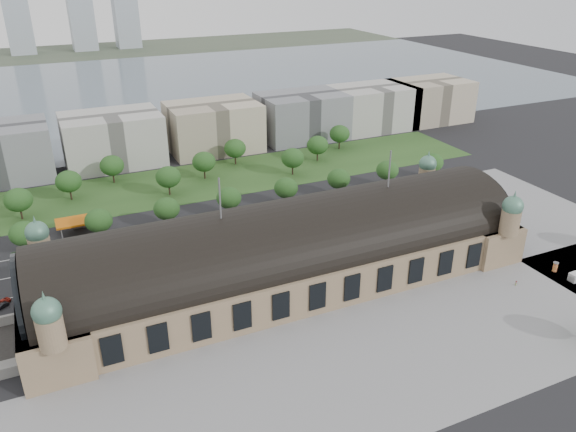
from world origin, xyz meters
name	(u,v)px	position (x,y,z in m)	size (l,w,h in m)	color
ground	(287,281)	(0.00, 0.00, 0.00)	(900.00, 900.00, 0.00)	black
station	(287,252)	(0.00, 0.00, 10.28)	(150.00, 48.40, 44.30)	#91785A
plaza_south	(396,356)	(10.00, -44.00, 0.00)	(190.00, 48.00, 0.12)	gray
plaza_east	(534,221)	(103.00, 0.00, 0.00)	(56.00, 100.00, 0.12)	gray
road_slab	(190,242)	(-20.00, 38.00, 0.00)	(260.00, 26.00, 0.10)	black
grass_belt	(167,186)	(-15.00, 93.00, 0.00)	(300.00, 45.00, 0.10)	#2A4C1E
petrol_station	(79,221)	(-53.91, 65.28, 2.95)	(14.00, 13.00, 5.05)	#C45D0B
lake	(120,90)	(0.00, 298.00, 0.00)	(700.00, 320.00, 0.08)	slate
far_shore	(87,51)	(0.00, 498.00, 0.00)	(700.00, 120.00, 0.14)	#44513D
far_tower_left	(16,12)	(-60.00, 508.00, 40.00)	(24.00, 24.00, 80.00)	#9EA8B2
far_tower_mid	(80,7)	(0.00, 508.00, 42.50)	(24.00, 24.00, 85.00)	#9EA8B2
far_tower_right	(125,11)	(45.00, 508.00, 37.50)	(24.00, 24.00, 75.00)	#9EA8B2
office_3	(113,139)	(-30.00, 133.00, 12.00)	(45.00, 32.00, 24.00)	#B5B2AB
office_4	(214,127)	(20.00, 133.00, 12.00)	(45.00, 32.00, 24.00)	#C1B398
office_5	(302,116)	(70.00, 133.00, 12.00)	(45.00, 32.00, 24.00)	gray
office_6	(372,107)	(115.00, 133.00, 12.00)	(45.00, 32.00, 24.00)	#B5B2AB
office_7	(429,101)	(155.00, 133.00, 12.00)	(45.00, 32.00, 24.00)	#C1B398
tree_row_2	(24,234)	(-72.00, 53.00, 7.43)	(9.60, 9.60, 11.52)	#2D2116
tree_row_3	(99,221)	(-48.00, 53.00, 7.43)	(9.60, 9.60, 11.52)	#2D2116
tree_row_4	(167,209)	(-24.00, 53.00, 7.43)	(9.60, 9.60, 11.52)	#2D2116
tree_row_5	(229,198)	(0.00, 53.00, 7.43)	(9.60, 9.60, 11.52)	#2D2116
tree_row_6	(286,188)	(24.00, 53.00, 7.43)	(9.60, 9.60, 11.52)	#2D2116
tree_row_7	(339,179)	(48.00, 53.00, 7.43)	(9.60, 9.60, 11.52)	#2D2116
tree_row_8	(387,170)	(72.00, 53.00, 7.43)	(9.60, 9.60, 11.52)	#2D2116
tree_row_9	(433,162)	(96.00, 53.00, 7.43)	(9.60, 9.60, 11.52)	#2D2116
tree_belt_3	(18,200)	(-73.00, 83.00, 8.05)	(10.40, 10.40, 12.48)	#2D2116
tree_belt_4	(69,181)	(-54.00, 95.00, 8.05)	(10.40, 10.40, 12.48)	#2D2116
tree_belt_5	(112,166)	(-35.00, 107.00, 8.05)	(10.40, 10.40, 12.48)	#2D2116
tree_belt_6	(168,177)	(-16.00, 83.00, 8.05)	(10.40, 10.40, 12.48)	#2D2116
tree_belt_7	(204,162)	(3.00, 95.00, 8.05)	(10.40, 10.40, 12.48)	#2D2116
tree_belt_8	(235,148)	(22.00, 107.00, 8.05)	(10.40, 10.40, 12.48)	#2D2116
tree_belt_9	(293,158)	(41.00, 83.00, 8.05)	(10.40, 10.40, 12.48)	#2D2116
tree_belt_10	(318,145)	(60.00, 95.00, 8.05)	(10.40, 10.40, 12.48)	#2D2116
tree_belt_11	(340,134)	(79.00, 107.00, 8.05)	(10.40, 10.40, 12.48)	#2D2116
traffic_car_3	(201,235)	(-15.43, 39.95, 0.79)	(2.22, 5.46, 1.58)	maroon
traffic_car_4	(217,241)	(-11.58, 33.64, 0.69)	(1.62, 4.04, 1.38)	#182243
traffic_car_5	(359,200)	(52.27, 43.56, 0.67)	(1.43, 4.09, 1.35)	#5B5D63
traffic_car_6	(431,195)	(82.02, 35.09, 0.77)	(2.55, 5.52, 1.53)	white
parked_car_0	(2,306)	(-80.00, 21.00, 0.66)	(1.39, 4.00, 1.32)	black
parked_car_1	(2,302)	(-80.00, 22.99, 0.68)	(2.25, 4.88, 1.36)	maroon
parked_car_2	(66,289)	(-62.38, 22.61, 0.64)	(1.79, 4.39, 1.27)	#1B294C
parked_car_3	(151,267)	(-36.50, 25.00, 0.78)	(1.85, 4.60, 1.57)	#5A5E62
parked_car_4	(162,270)	(-33.71, 21.34, 0.77)	(1.62, 4.65, 1.53)	silver
parked_car_5	(209,261)	(-18.52, 21.00, 0.78)	(2.59, 5.63, 1.56)	#95979E
parked_car_6	(173,268)	(-30.10, 21.37, 0.72)	(2.02, 4.96, 1.44)	black
bus_west	(185,254)	(-24.61, 27.00, 1.90)	(3.18, 13.61, 3.79)	#C6451F
bus_mid	(302,230)	(18.41, 27.09, 1.67)	(2.80, 11.99, 3.34)	beige
bus_east	(284,227)	(13.34, 31.89, 1.84)	(3.09, 13.22, 3.68)	beige
advertising_column	(555,267)	(80.00, -30.32, 1.68)	(1.71, 1.71, 3.24)	#B32D2C
pedestrian_0	(516,283)	(62.46, -31.51, 0.82)	(0.81, 0.46, 1.65)	gray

